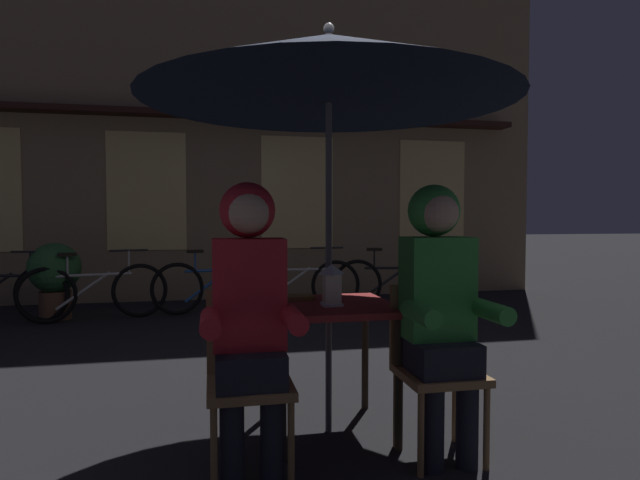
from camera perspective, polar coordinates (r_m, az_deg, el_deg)
name	(u,v)px	position (r m, az deg, el deg)	size (l,w,h in m)	color
ground_plane	(329,431)	(3.24, 0.92, -19.84)	(60.00, 60.00, 0.00)	black
cafe_table	(329,321)	(3.06, 0.93, -8.71)	(0.72, 0.72, 0.74)	maroon
patio_umbrella	(329,69)	(3.11, 0.95, 17.91)	(2.10, 2.10, 2.31)	#4C4C51
lantern	(331,284)	(2.94, 1.23, -4.74)	(0.11, 0.11, 0.23)	white
chair_left	(249,370)	(2.67, -7.66, -13.70)	(0.40, 0.40, 0.87)	olive
chair_right	(434,359)	(2.90, 12.13, -12.43)	(0.40, 0.40, 0.87)	olive
person_left_hooded	(249,299)	(2.53, -7.62, -6.28)	(0.45, 0.56, 1.40)	black
person_right_hooded	(439,293)	(2.77, 12.68, -5.56)	(0.45, 0.56, 1.40)	black
shopfront_building	(223,95)	(8.53, -10.38, 15.07)	(10.00, 0.93, 6.20)	#937A56
bicycle_second	(94,291)	(6.86, -23.08, -5.10)	(1.65, 0.40, 0.84)	black
bicycle_third	(218,285)	(6.98, -10.93, -4.82)	(1.67, 0.32, 0.84)	black
bicycle_fourth	(297,285)	(6.93, -2.45, -4.83)	(1.68, 0.08, 0.84)	black
bicycle_fifth	(395,282)	(7.23, 8.06, -4.54)	(1.67, 0.30, 0.84)	black
book	(297,297)	(3.18, -2.53, -6.18)	(0.20, 0.14, 0.02)	olive
potted_plant	(55,274)	(7.11, -26.61, -3.31)	(0.60, 0.60, 0.92)	brown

